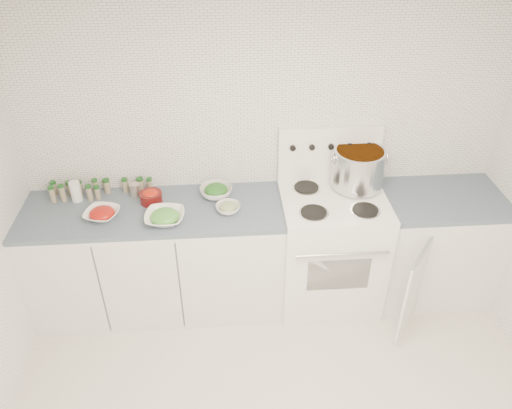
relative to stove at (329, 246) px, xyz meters
name	(u,v)px	position (x,y,z in m)	size (l,w,h in m)	color
room_walls	(295,233)	(-0.48, -1.19, 1.06)	(3.54, 3.04, 2.52)	white
counter_left	(159,258)	(-1.30, 0.00, -0.05)	(1.85, 0.62, 0.90)	white
stove	(329,246)	(0.00, 0.00, 0.00)	(0.76, 0.70, 1.36)	white
counter_right	(433,245)	(0.82, 0.00, -0.05)	(0.89, 0.94, 0.90)	white
stock_pot	(358,167)	(0.19, 0.15, 0.60)	(0.40, 0.38, 0.29)	silver
bowl_tomato	(102,214)	(-1.63, -0.07, 0.44)	(0.28, 0.28, 0.08)	white
bowl_snowpea	(165,217)	(-1.20, -0.15, 0.44)	(0.29, 0.29, 0.09)	white
bowl_broccoli	(216,191)	(-0.85, 0.14, 0.45)	(0.29, 0.29, 0.09)	white
bowl_zucchini	(228,208)	(-0.77, -0.06, 0.44)	(0.18, 0.18, 0.07)	white
bowl_pepper	(151,197)	(-1.31, 0.10, 0.45)	(0.16, 0.16, 0.10)	#4F0D0D
salt_canister	(76,191)	(-1.85, 0.16, 0.48)	(0.08, 0.08, 0.15)	white
tin_can	(135,190)	(-1.44, 0.19, 0.45)	(0.08, 0.08, 0.10)	#AEA193
spice_cluster	(95,188)	(-1.73, 0.22, 0.46)	(0.74, 0.15, 0.14)	gray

